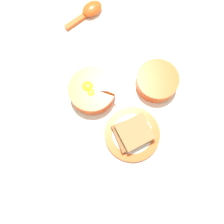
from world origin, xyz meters
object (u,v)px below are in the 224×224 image
soup_spoon (90,10)px  toast_sandwich (133,133)px  congee_bowl (157,81)px  egg_bowl (92,91)px  toast_plate (132,134)px

soup_spoon → toast_sandwich: bearing=-115.4°
soup_spoon → congee_bowl: bearing=-93.4°
soup_spoon → egg_bowl: bearing=-130.7°
toast_plate → egg_bowl: bearing=89.7°
toast_sandwich → egg_bowl: bearing=89.6°
toast_plate → congee_bowl: congee_bowl is taller
soup_spoon → congee_bowl: 0.37m
toast_sandwich → congee_bowl: congee_bowl is taller
egg_bowl → soup_spoon: (0.21, 0.24, -0.01)m
toast_plate → toast_sandwich: (-0.00, -0.00, 0.03)m
toast_plate → soup_spoon: 0.49m
toast_sandwich → soup_spoon: 0.49m
egg_bowl → toast_sandwich: size_ratio=1.14×
egg_bowl → toast_sandwich: bearing=-90.4°
egg_bowl → congee_bowl: 0.22m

